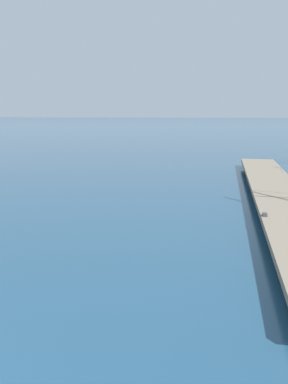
# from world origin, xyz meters

# --- Properties ---
(floating_dock) EXTENTS (2.95, 20.61, 0.53)m
(floating_dock) POSITION_xyz_m (6.72, 13.22, 0.36)
(floating_dock) COLOR gray
(floating_dock) RESTS_ON ground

